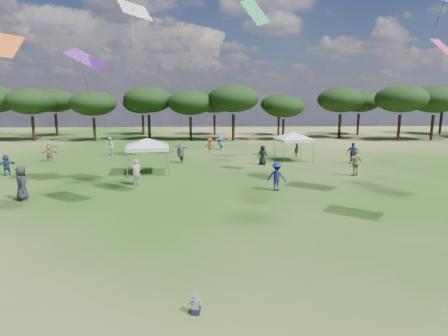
# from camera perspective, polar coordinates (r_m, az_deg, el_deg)

# --- Properties ---
(tree_line) EXTENTS (108.78, 17.63, 7.77)m
(tree_line) POSITION_cam_1_polar(r_m,az_deg,el_deg) (54.36, 0.29, 10.28)
(tree_line) COLOR black
(tree_line) RESTS_ON ground
(tent_left) EXTENTS (6.18, 6.18, 3.00)m
(tent_left) POSITION_cam_1_polar(r_m,az_deg,el_deg) (28.69, -11.64, 4.23)
(tent_left) COLOR gray
(tent_left) RESTS_ON ground
(tent_right) EXTENTS (5.60, 5.60, 2.97)m
(tent_right) POSITION_cam_1_polar(r_m,az_deg,el_deg) (34.56, 10.56, 5.23)
(tent_right) COLOR gray
(tent_right) RESTS_ON ground
(toddler) EXTENTS (0.35, 0.38, 0.51)m
(toddler) POSITION_cam_1_polar(r_m,az_deg,el_deg) (10.50, -4.32, -20.16)
(toddler) COLOR black
(toddler) RESTS_ON ground
(festival_crowd) EXTENTS (28.85, 22.29, 1.93)m
(festival_crowd) POSITION_cam_1_polar(r_m,az_deg,el_deg) (32.05, -5.49, 1.97)
(festival_crowd) COLOR beige
(festival_crowd) RESTS_ON ground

